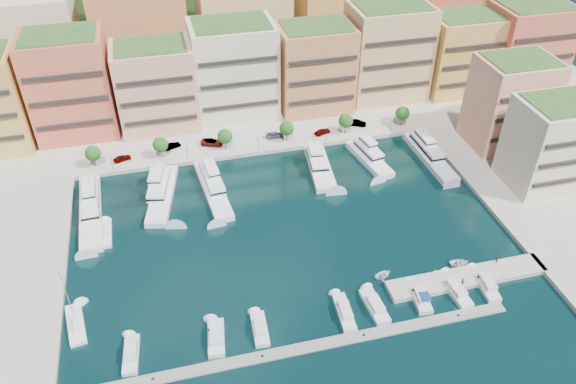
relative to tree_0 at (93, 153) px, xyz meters
name	(u,v)px	position (x,y,z in m)	size (l,w,h in m)	color
ground	(288,231)	(40.00, -33.50, -4.74)	(400.00, 400.00, 0.00)	black
north_quay	(238,98)	(40.00, 28.50, -4.74)	(220.00, 64.00, 2.00)	#9E998E
east_quay	(566,209)	(102.00, -41.50, -4.74)	(34.00, 76.00, 2.00)	#9E998E
hillside	(215,37)	(40.00, 76.50, -4.74)	(240.00, 40.00, 58.00)	#223816
south_pontoon	(314,347)	(37.00, -63.50, -4.74)	(72.00, 2.20, 0.35)	gray
finger_pier	(466,279)	(70.00, -55.50, -4.74)	(32.00, 5.00, 2.00)	#9E998E
apartment_1	(70,85)	(-4.00, 18.49, 9.57)	(20.00, 16.50, 26.80)	#CA5043
apartment_2	(156,86)	(17.00, 16.49, 7.57)	(20.00, 15.50, 22.80)	#E99F82
apartment_3	(234,69)	(38.00, 18.49, 9.07)	(22.00, 16.50, 25.80)	beige
apartment_4	(314,67)	(60.00, 16.49, 8.07)	(20.00, 15.50, 23.80)	#C06C48
apartment_5	(387,52)	(82.00, 18.49, 9.57)	(22.00, 16.50, 26.80)	tan
apartment_6	(460,53)	(104.00, 16.49, 7.57)	(20.00, 15.50, 22.80)	#DEBA51
apartment_7	(526,46)	(124.00, 14.49, 8.57)	(22.00, 16.50, 24.80)	#CA5043
apartment_east_a	(510,102)	(102.00, -13.51, 7.57)	(18.00, 14.50, 22.80)	#E99F82
apartment_east_b	(553,143)	(102.00, -31.51, 6.57)	(18.00, 14.50, 20.80)	beige
backblock_0	(32,49)	(-15.00, 40.50, 11.26)	(26.00, 18.00, 30.00)	beige
backblock_1	(142,39)	(15.00, 40.50, 11.26)	(26.00, 18.00, 30.00)	#C06C48
backblock_2	(244,29)	(45.00, 40.50, 11.26)	(26.00, 18.00, 30.00)	tan
backblock_3	(340,21)	(75.00, 40.50, 11.26)	(26.00, 18.00, 30.00)	#DEBA51
backblock_4	(429,12)	(105.00, 40.50, 11.26)	(26.00, 18.00, 30.00)	#CA5043
tree_0	(93,153)	(0.00, 0.00, 0.00)	(3.80, 3.80, 5.65)	#473323
tree_1	(160,145)	(16.00, 0.00, 0.00)	(3.80, 3.80, 5.65)	#473323
tree_2	(225,136)	(32.00, 0.00, 0.00)	(3.80, 3.80, 5.65)	#473323
tree_3	(287,128)	(48.00, 0.00, 0.00)	(3.80, 3.80, 5.65)	#473323
tree_4	(346,121)	(64.00, 0.00, 0.00)	(3.80, 3.80, 5.65)	#473323
tree_5	(403,113)	(80.00, 0.00, 0.00)	(3.80, 3.80, 5.65)	#473323
lamppost_0	(111,159)	(4.00, -2.30, -0.92)	(0.30, 0.30, 4.20)	black
lamppost_1	(186,149)	(22.00, -2.30, -0.92)	(0.30, 0.30, 4.20)	black
lamppost_2	(258,140)	(40.00, -2.30, -0.92)	(0.30, 0.30, 4.20)	black
lamppost_3	(326,131)	(58.00, -2.30, -0.92)	(0.30, 0.30, 4.20)	black
lamppost_4	(391,122)	(76.00, -2.30, -0.92)	(0.30, 0.30, 4.20)	black
yacht_0	(90,207)	(-0.84, -16.51, -3.53)	(5.56, 26.39, 7.30)	white
yacht_1	(162,192)	(14.91, -14.51, -3.65)	(9.07, 22.25, 7.30)	white
yacht_2	(212,186)	(26.42, -15.12, -3.53)	(6.44, 23.50, 7.30)	white
yacht_4	(319,165)	(52.92, -13.09, -3.65)	(6.98, 19.09, 7.30)	white
yacht_5	(368,156)	(66.05, -12.24, -3.53)	(7.14, 17.39, 7.30)	white
yacht_6	(428,153)	(81.11, -14.80, -3.53)	(5.02, 22.60, 7.30)	white
cruiser_0	(131,355)	(6.76, -58.08, -4.20)	(3.18, 7.94, 2.55)	silver
cruiser_2	(216,338)	(21.07, -58.08, -4.20)	(3.75, 8.04, 2.55)	silver
cruiser_3	(260,329)	(28.75, -58.08, -4.20)	(2.92, 7.45, 2.55)	silver
cruiser_5	(344,312)	(44.27, -58.10, -4.20)	(2.94, 8.84, 2.55)	silver
cruiser_6	(375,306)	(50.11, -58.09, -4.20)	(3.24, 8.52, 2.55)	silver
cruiser_7	(420,297)	(59.02, -58.10, -4.17)	(3.50, 7.97, 2.66)	silver
cruiser_8	(455,290)	(66.16, -58.10, -4.20)	(3.32, 9.03, 2.55)	silver
cruiser_9	(486,284)	(72.52, -58.09, -4.20)	(3.38, 8.86, 2.55)	silver
sailboat_2	(105,235)	(2.23, -25.71, -4.43)	(2.75, 8.42, 13.20)	white
sailboat_0	(76,325)	(-2.57, -49.08, -4.43)	(4.23, 9.79, 13.20)	white
tender_2	(459,263)	(70.55, -51.48, -4.34)	(2.79, 3.90, 0.81)	white
tender_0	(383,275)	(54.70, -50.85, -4.37)	(2.58, 3.61, 0.75)	silver
tender_1	(437,271)	(65.17, -52.50, -4.35)	(1.28, 1.49, 0.78)	beige
car_0	(122,158)	(6.33, 0.94, -3.01)	(1.74, 4.33, 1.47)	gray
car_1	(172,146)	(18.88, 3.64, -3.04)	(1.49, 4.27, 1.41)	gray
car_2	(212,142)	(28.94, 2.78, -2.94)	(2.65, 5.75, 1.60)	gray
car_3	(275,135)	(45.36, 2.44, -3.05)	(1.94, 4.76, 1.38)	gray
car_4	(322,131)	(58.00, 0.97, -2.99)	(1.79, 4.45, 1.52)	gray
car_5	(357,123)	(68.45, 2.80, -2.95)	(1.68, 4.81, 1.59)	gray
person_0	(463,281)	(67.86, -57.35, -2.93)	(0.59, 0.39, 1.63)	#26264D
person_1	(497,260)	(77.07, -53.73, -2.92)	(0.80, 0.62, 1.65)	#49392C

